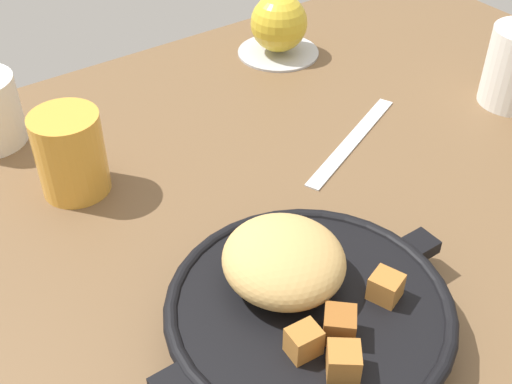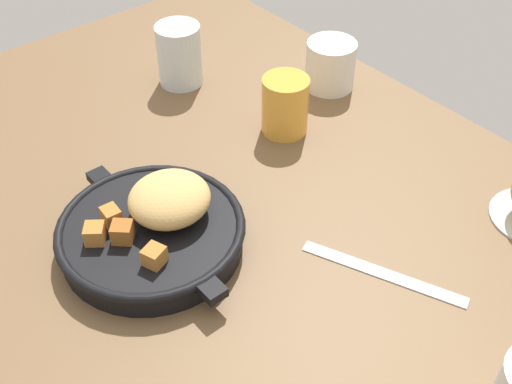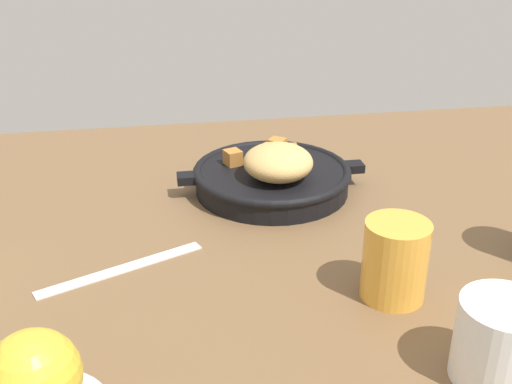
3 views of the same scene
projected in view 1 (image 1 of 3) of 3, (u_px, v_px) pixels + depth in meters
ground_plane at (271, 256)px, 59.99cm from camera, size 117.09×81.24×2.40cm
cast_iron_skillet at (305, 306)px, 50.28cm from camera, size 26.44×22.16×7.90cm
saucer_plate at (278, 51)px, 87.96cm from camera, size 10.80×10.80×0.60cm
red_apple at (279, 23)px, 85.43cm from camera, size 7.44×7.44×7.44cm
butter_knife at (352, 140)px, 71.95cm from camera, size 18.42×9.19×0.36cm
juice_glass_amber at (70, 154)px, 63.05cm from camera, size 6.68×6.68×8.47cm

